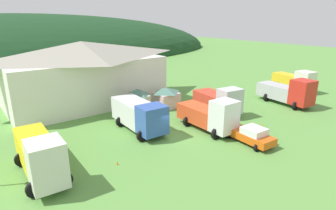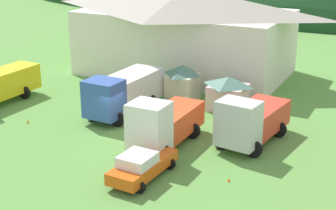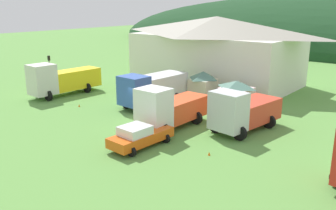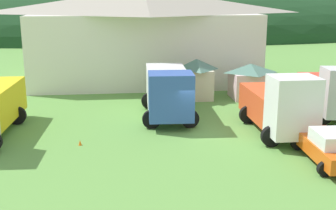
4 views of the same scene
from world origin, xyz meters
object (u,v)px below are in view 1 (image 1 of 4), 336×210
at_px(crane_truck_red, 288,92).
at_px(flatbed_truck_yellow, 40,154).
at_px(box_truck_blue, 139,114).
at_px(traffic_cone_near_pickup, 262,126).
at_px(depot_building, 83,72).
at_px(play_shed_cream, 138,101).
at_px(play_shed_pink, 166,97).
at_px(heavy_rig_white, 210,115).
at_px(heavy_rig_striped, 295,80).
at_px(traffic_cone_mid_row, 117,165).
at_px(tow_truck_silver, 219,100).
at_px(service_pickup_orange, 250,135).

bearing_deg(crane_truck_red, flatbed_truck_yellow, -85.62).
relative_size(box_truck_blue, traffic_cone_near_pickup, 15.86).
bearing_deg(depot_building, traffic_cone_near_pickup, -58.92).
xyz_separation_m(play_shed_cream, crane_truck_red, (17.76, -9.22, 0.21)).
bearing_deg(play_shed_pink, crane_truck_red, -33.01).
bearing_deg(heavy_rig_white, heavy_rig_striped, 99.25).
bearing_deg(traffic_cone_mid_row, tow_truck_silver, 13.46).
relative_size(flatbed_truck_yellow, heavy_rig_white, 1.18).
bearing_deg(play_shed_pink, depot_building, 132.37).
height_order(flatbed_truck_yellow, heavy_rig_striped, flatbed_truck_yellow).
distance_m(depot_building, heavy_rig_striped, 32.07).
height_order(heavy_rig_white, crane_truck_red, crane_truck_red).
distance_m(play_shed_cream, traffic_cone_near_pickup, 14.65).
bearing_deg(play_shed_cream, crane_truck_red, -27.43).
bearing_deg(service_pickup_orange, traffic_cone_near_pickup, 114.63).
bearing_deg(traffic_cone_mid_row, depot_building, 75.87).
bearing_deg(box_truck_blue, traffic_cone_near_pickup, 60.63).
relative_size(play_shed_pink, crane_truck_red, 0.39).
height_order(box_truck_blue, traffic_cone_near_pickup, box_truck_blue).
bearing_deg(heavy_rig_white, crane_truck_red, 91.01).
height_order(tow_truck_silver, heavy_rig_striped, tow_truck_silver).
bearing_deg(flatbed_truck_yellow, depot_building, 151.23).
xyz_separation_m(play_shed_pink, traffic_cone_near_pickup, (4.36, -11.50, -1.37)).
distance_m(box_truck_blue, tow_truck_silver, 10.63).
xyz_separation_m(depot_building, traffic_cone_mid_row, (-4.49, -17.83, -4.28)).
bearing_deg(play_shed_cream, tow_truck_silver, -37.91).
distance_m(play_shed_cream, flatbed_truck_yellow, 15.46).
distance_m(play_shed_pink, heavy_rig_white, 9.07).
xyz_separation_m(box_truck_blue, traffic_cone_near_pickup, (11.22, -6.99, -1.79)).
distance_m(play_shed_pink, crane_truck_red, 16.29).
bearing_deg(tow_truck_silver, traffic_cone_near_pickup, 14.14).
bearing_deg(tow_truck_silver, heavy_rig_white, -48.31).
xyz_separation_m(flatbed_truck_yellow, traffic_cone_mid_row, (5.21, -1.78, -1.82)).
bearing_deg(flatbed_truck_yellow, heavy_rig_white, 87.88).
relative_size(heavy_rig_white, heavy_rig_striped, 1.02).
bearing_deg(heavy_rig_white, flatbed_truck_yellow, -93.95).
distance_m(heavy_rig_striped, traffic_cone_mid_row, 33.56).
bearing_deg(flatbed_truck_yellow, box_truck_blue, 109.51).
xyz_separation_m(play_shed_cream, heavy_rig_white, (2.98, -9.34, 0.15)).
relative_size(box_truck_blue, heavy_rig_striped, 1.13).
xyz_separation_m(play_shed_cream, play_shed_pink, (4.11, -0.35, -0.20)).
bearing_deg(flatbed_truck_yellow, heavy_rig_striped, 95.57).
bearing_deg(service_pickup_orange, heavy_rig_striped, 112.98).
bearing_deg(flatbed_truck_yellow, play_shed_cream, 123.85).
distance_m(box_truck_blue, heavy_rig_striped, 28.08).
distance_m(service_pickup_orange, traffic_cone_mid_row, 12.44).
bearing_deg(tow_truck_silver, heavy_rig_striped, 98.12).
bearing_deg(depot_building, tow_truck_silver, -51.23).
height_order(tow_truck_silver, traffic_cone_near_pickup, tow_truck_silver).
bearing_deg(traffic_cone_mid_row, flatbed_truck_yellow, 161.12).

